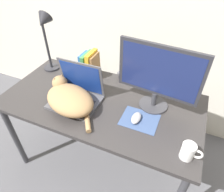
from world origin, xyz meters
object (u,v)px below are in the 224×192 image
(computer_mouse, at_px, (136,118))
(laptop, at_px, (77,95))
(cat, at_px, (69,98))
(desk_lamp, at_px, (45,32))
(external_monitor, at_px, (158,76))
(webcam, at_px, (120,74))
(book_row, at_px, (90,65))
(mug, at_px, (189,151))

(computer_mouse, bearing_deg, laptop, 177.57)
(cat, relative_size, desk_lamp, 0.91)
(external_monitor, xyz_separation_m, webcam, (-0.33, 0.22, -0.20))
(desk_lamp, bearing_deg, cat, -40.38)
(laptop, distance_m, external_monitor, 0.56)
(external_monitor, distance_m, computer_mouse, 0.30)
(laptop, distance_m, book_row, 0.32)
(computer_mouse, relative_size, webcam, 1.56)
(mug, bearing_deg, cat, 172.76)
(external_monitor, relative_size, webcam, 7.70)
(webcam, relative_size, mug, 0.61)
(desk_lamp, relative_size, mug, 4.44)
(mug, bearing_deg, webcam, 137.63)
(webcam, bearing_deg, desk_lamp, -167.83)
(laptop, bearing_deg, external_monitor, 17.78)
(external_monitor, height_order, desk_lamp, desk_lamp)
(computer_mouse, xyz_separation_m, desk_lamp, (-0.84, 0.27, 0.32))
(mug, bearing_deg, external_monitor, 128.74)
(computer_mouse, height_order, desk_lamp, desk_lamp)
(external_monitor, relative_size, book_row, 2.39)
(computer_mouse, relative_size, mug, 0.95)
(external_monitor, bearing_deg, computer_mouse, -109.82)
(mug, bearing_deg, book_row, 150.06)
(laptop, height_order, desk_lamp, desk_lamp)
(cat, xyz_separation_m, desk_lamp, (-0.38, 0.32, 0.27))
(cat, height_order, book_row, book_row)
(book_row, relative_size, mug, 1.96)
(cat, xyz_separation_m, book_row, (-0.05, 0.38, 0.03))
(book_row, relative_size, desk_lamp, 0.44)
(cat, relative_size, mug, 4.05)
(desk_lamp, xyz_separation_m, webcam, (0.57, 0.12, -0.30))
(cat, relative_size, webcam, 6.67)
(cat, bearing_deg, computer_mouse, 6.38)
(computer_mouse, bearing_deg, webcam, 124.18)
(laptop, height_order, cat, laptop)
(laptop, height_order, computer_mouse, laptop)
(cat, distance_m, computer_mouse, 0.46)
(computer_mouse, relative_size, book_row, 0.48)
(laptop, distance_m, computer_mouse, 0.44)
(external_monitor, bearing_deg, book_row, 165.21)
(laptop, xyz_separation_m, mug, (0.77, -0.17, -0.00))
(external_monitor, bearing_deg, laptop, -162.22)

